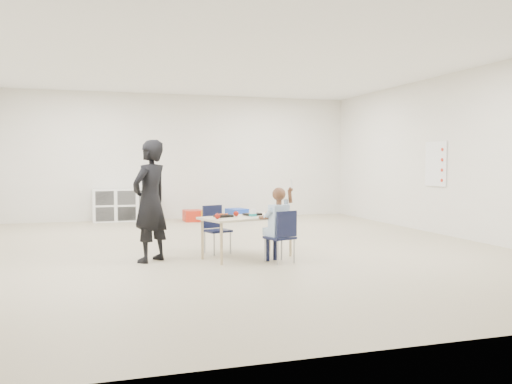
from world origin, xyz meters
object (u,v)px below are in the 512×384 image
object	(u,v)px
cubby_shelf	(126,205)
table	(247,237)
adult	(150,201)
chair_near	(280,236)
child	(280,221)

from	to	relation	value
cubby_shelf	table	bearing A→B (deg)	-76.09
adult	chair_near	bearing A→B (deg)	118.10
table	adult	bearing A→B (deg)	158.18
cubby_shelf	chair_near	bearing A→B (deg)	-74.26
child	cubby_shelf	size ratio (longest dim) A/B	0.75
adult	table	bearing A→B (deg)	133.13
cubby_shelf	adult	xyz separation A→B (m)	(-0.01, -4.99, 0.43)
chair_near	adult	bearing A→B (deg)	143.15
adult	child	bearing A→B (deg)	118.10
child	table	bearing A→B (deg)	105.97
cubby_shelf	adult	size ratio (longest dim) A/B	0.89
child	cubby_shelf	xyz separation A→B (m)	(-1.56, 5.53, -0.18)
chair_near	cubby_shelf	size ratio (longest dim) A/B	0.48
chair_near	cubby_shelf	bearing A→B (deg)	88.11
chair_near	child	world-z (taller)	child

